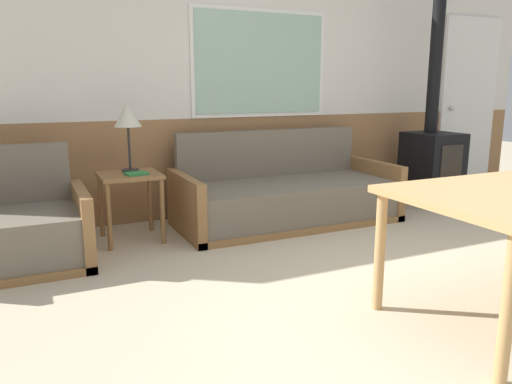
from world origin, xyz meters
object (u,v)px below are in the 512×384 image
at_px(armchair, 20,232).
at_px(table_lamp, 128,118).
at_px(wood_stove, 432,148).
at_px(side_table, 130,186).
at_px(couch, 286,197).

relative_size(armchair, table_lamp, 1.66).
distance_m(table_lamp, wood_stove, 3.25).
bearing_deg(side_table, table_lamp, 71.76).
height_order(couch, armchair, couch).
bearing_deg(wood_stove, table_lamp, 177.77).
relative_size(armchair, wood_stove, 0.37).
bearing_deg(table_lamp, couch, -5.62).
distance_m(armchair, wood_stove, 4.12).
relative_size(table_lamp, wood_stove, 0.23).
xyz_separation_m(side_table, wood_stove, (3.25, -0.04, 0.15)).
height_order(armchair, wood_stove, wood_stove).
relative_size(couch, table_lamp, 3.67).
bearing_deg(table_lamp, side_table, -108.24).
height_order(couch, wood_stove, wood_stove).
bearing_deg(couch, table_lamp, 174.38).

